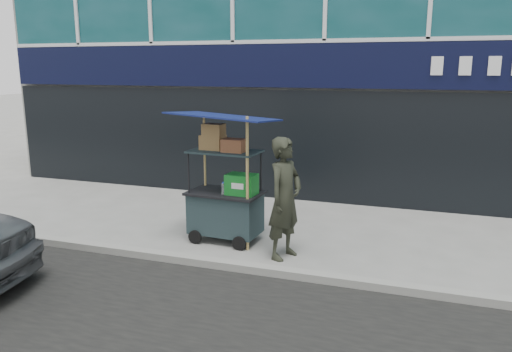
% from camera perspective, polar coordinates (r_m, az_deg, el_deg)
% --- Properties ---
extents(ground, '(80.00, 80.00, 0.00)m').
position_cam_1_polar(ground, '(7.42, 1.12, -10.51)').
color(ground, slate).
rests_on(ground, ground).
extents(curb, '(80.00, 0.18, 0.12)m').
position_cam_1_polar(curb, '(7.22, 0.63, -10.65)').
color(curb, gray).
rests_on(curb, ground).
extents(vendor_cart, '(1.68, 1.24, 2.19)m').
position_cam_1_polar(vendor_cart, '(8.33, -3.44, -2.35)').
color(vendor_cart, '#182728').
rests_on(vendor_cart, ground).
extents(vendor_man, '(0.65, 0.79, 1.87)m').
position_cam_1_polar(vendor_man, '(7.56, 3.32, -2.57)').
color(vendor_man, black).
rests_on(vendor_man, ground).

